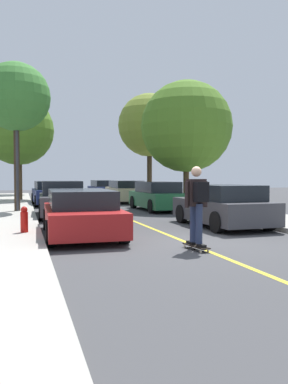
{
  "coord_description": "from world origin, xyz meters",
  "views": [
    {
      "loc": [
        -3.88,
        -8.55,
        1.65
      ],
      "look_at": [
        -0.08,
        3.64,
        1.13
      ],
      "focal_mm": 36.34,
      "sensor_mm": 36.0,
      "label": 1
    }
  ],
  "objects_px": {
    "parked_car_left_nearest": "(81,213)",
    "street_tree_right_nearest": "(186,127)",
    "parked_car_right_near": "(158,196)",
    "street_tree_left_nearest": "(16,97)",
    "street_tree_left_far": "(19,136)",
    "parked_car_left_near": "(62,199)",
    "parked_car_left_far": "(51,193)",
    "parked_car_right_nearest": "(223,206)",
    "parked_car_right_farthest": "(103,189)",
    "parked_car_right_far": "(126,191)",
    "street_tree_right_near": "(150,125)",
    "streetlamp": "(17,144)",
    "fire_hydrant": "(24,219)",
    "skateboard": "(196,246)",
    "skateboarder": "(197,201)",
    "street_tree_left_near": "(18,130)"
  },
  "relations": [
    {
      "from": "parked_car_right_farthest",
      "to": "street_tree_right_nearest",
      "type": "bearing_deg",
      "value": -82.05
    },
    {
      "from": "street_tree_left_nearest",
      "to": "street_tree_right_nearest",
      "type": "bearing_deg",
      "value": 3.62
    },
    {
      "from": "parked_car_right_farthest",
      "to": "street_tree_left_far",
      "type": "height_order",
      "value": "street_tree_left_far"
    },
    {
      "from": "parked_car_left_near",
      "to": "parked_car_right_far",
      "type": "distance_m",
      "value": 8.84
    },
    {
      "from": "parked_car_left_nearest",
      "to": "parked_car_left_far",
      "type": "bearing_deg",
      "value": 90.01
    },
    {
      "from": "parked_car_left_far",
      "to": "street_tree_left_far",
      "type": "distance_m",
      "value": 12.47
    },
    {
      "from": "parked_car_left_near",
      "to": "parked_car_right_far",
      "type": "height_order",
      "value": "parked_car_left_near"
    },
    {
      "from": "parked_car_right_farthest",
      "to": "street_tree_right_nearest",
      "type": "relative_size",
      "value": 0.73
    },
    {
      "from": "parked_car_left_near",
      "to": "parked_car_right_far",
      "type": "relative_size",
      "value": 1.09
    },
    {
      "from": "streetlamp",
      "to": "street_tree_left_far",
      "type": "bearing_deg",
      "value": 90.06
    },
    {
      "from": "parked_car_left_nearest",
      "to": "parked_car_right_near",
      "type": "height_order",
      "value": "parked_car_right_near"
    },
    {
      "from": "street_tree_right_near",
      "to": "skateboard",
      "type": "distance_m",
      "value": 17.79
    },
    {
      "from": "fire_hydrant",
      "to": "street_tree_left_far",
      "type": "bearing_deg",
      "value": 90.65
    },
    {
      "from": "parked_car_left_nearest",
      "to": "street_tree_right_nearest",
      "type": "height_order",
      "value": "street_tree_right_nearest"
    },
    {
      "from": "parked_car_left_near",
      "to": "street_tree_right_near",
      "type": "bearing_deg",
      "value": 51.16
    },
    {
      "from": "street_tree_left_near",
      "to": "street_tree_left_far",
      "type": "bearing_deg",
      "value": 90.0
    },
    {
      "from": "parked_car_right_near",
      "to": "street_tree_right_near",
      "type": "height_order",
      "value": "street_tree_right_near"
    },
    {
      "from": "parked_car_left_far",
      "to": "parked_car_right_near",
      "type": "bearing_deg",
      "value": -46.73
    },
    {
      "from": "parked_car_right_nearest",
      "to": "street_tree_left_far",
      "type": "bearing_deg",
      "value": 105.75
    },
    {
      "from": "street_tree_left_nearest",
      "to": "street_tree_right_near",
      "type": "xyz_separation_m",
      "value": [
        8.26,
        6.57,
        -0.07
      ]
    },
    {
      "from": "parked_car_left_far",
      "to": "parked_car_right_nearest",
      "type": "xyz_separation_m",
      "value": [
        4.72,
        -11.46,
        -0.01
      ]
    },
    {
      "from": "street_tree_left_nearest",
      "to": "street_tree_left_far",
      "type": "distance_m",
      "value": 16.47
    },
    {
      "from": "parked_car_right_far",
      "to": "street_tree_right_nearest",
      "type": "bearing_deg",
      "value": -72.07
    },
    {
      "from": "parked_car_right_farthest",
      "to": "street_tree_right_nearest",
      "type": "height_order",
      "value": "street_tree_right_nearest"
    },
    {
      "from": "parked_car_left_far",
      "to": "street_tree_left_far",
      "type": "height_order",
      "value": "street_tree_left_far"
    },
    {
      "from": "parked_car_right_nearest",
      "to": "parked_car_left_far",
      "type": "bearing_deg",
      "value": 112.39
    },
    {
      "from": "parked_car_left_far",
      "to": "parked_car_right_farthest",
      "type": "distance_m",
      "value": 9.51
    },
    {
      "from": "parked_car_left_nearest",
      "to": "streetlamp",
      "type": "bearing_deg",
      "value": 104.06
    },
    {
      "from": "parked_car_left_near",
      "to": "skateboard",
      "type": "xyz_separation_m",
      "value": [
        2.16,
        -8.48,
        -0.62
      ]
    },
    {
      "from": "parked_car_right_farthest",
      "to": "street_tree_right_near",
      "type": "distance_m",
      "value": 8.11
    },
    {
      "from": "street_tree_right_nearest",
      "to": "street_tree_left_far",
      "type": "bearing_deg",
      "value": 117.37
    },
    {
      "from": "parked_car_right_nearest",
      "to": "parked_car_right_farthest",
      "type": "distance_m",
      "value": 19.72
    },
    {
      "from": "parked_car_right_near",
      "to": "parked_car_left_nearest",
      "type": "bearing_deg",
      "value": -123.97
    },
    {
      "from": "parked_car_right_nearest",
      "to": "skateboard",
      "type": "distance_m",
      "value": 4.32
    },
    {
      "from": "skateboarder",
      "to": "street_tree_left_near",
      "type": "bearing_deg",
      "value": 101.96
    },
    {
      "from": "fire_hydrant",
      "to": "skateboarder",
      "type": "distance_m",
      "value": 4.82
    },
    {
      "from": "skateboarder",
      "to": "parked_car_left_far",
      "type": "bearing_deg",
      "value": 98.26
    },
    {
      "from": "parked_car_left_nearest",
      "to": "parked_car_left_far",
      "type": "relative_size",
      "value": 1.05
    },
    {
      "from": "parked_car_left_near",
      "to": "parked_car_right_farthest",
      "type": "xyz_separation_m",
      "value": [
        4.72,
        14.67,
        -0.05
      ]
    },
    {
      "from": "street_tree_left_far",
      "to": "skateboarder",
      "type": "relative_size",
      "value": 3.94
    },
    {
      "from": "parked_car_left_near",
      "to": "fire_hydrant",
      "type": "height_order",
      "value": "parked_car_left_near"
    },
    {
      "from": "street_tree_left_nearest",
      "to": "parked_car_right_near",
      "type": "bearing_deg",
      "value": -0.78
    },
    {
      "from": "street_tree_left_far",
      "to": "street_tree_right_nearest",
      "type": "bearing_deg",
      "value": -62.63
    },
    {
      "from": "street_tree_left_far",
      "to": "street_tree_right_nearest",
      "type": "relative_size",
      "value": 1.09
    },
    {
      "from": "parked_car_left_near",
      "to": "street_tree_right_nearest",
      "type": "xyz_separation_m",
      "value": [
        6.49,
        2.01,
        3.48
      ]
    },
    {
      "from": "parked_car_left_far",
      "to": "skateboarder",
      "type": "xyz_separation_m",
      "value": [
        2.17,
        -14.93,
        0.43
      ]
    },
    {
      "from": "parked_car_left_far",
      "to": "skateboarder",
      "type": "bearing_deg",
      "value": -81.74
    },
    {
      "from": "streetlamp",
      "to": "parked_car_right_nearest",
      "type": "bearing_deg",
      "value": -44.86
    },
    {
      "from": "parked_car_right_near",
      "to": "street_tree_left_nearest",
      "type": "height_order",
      "value": "street_tree_left_nearest"
    },
    {
      "from": "parked_car_left_far",
      "to": "parked_car_right_far",
      "type": "bearing_deg",
      "value": 12.65
    }
  ]
}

